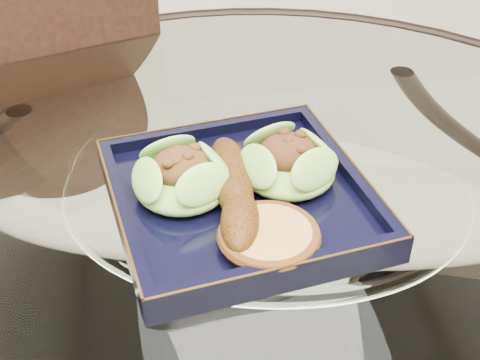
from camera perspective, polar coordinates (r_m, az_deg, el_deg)
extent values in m
cylinder|color=white|center=(0.75, 2.19, -2.75)|extent=(1.10, 1.10, 0.01)
torus|color=black|center=(0.75, 2.19, -2.75)|extent=(1.13, 1.13, 0.02)
cylinder|color=black|center=(1.27, 11.19, -6.47)|extent=(0.04, 0.04, 0.75)
cylinder|color=black|center=(1.21, -14.80, -10.13)|extent=(0.04, 0.04, 0.75)
cube|color=black|center=(1.16, -11.30, -7.53)|extent=(0.47, 0.47, 0.04)
cube|color=black|center=(1.16, -15.34, 6.98)|extent=(0.36, 0.12, 0.42)
cylinder|color=black|center=(1.43, -18.68, -11.66)|extent=(0.03, 0.03, 0.41)
cylinder|color=black|center=(1.46, -5.98, -7.87)|extent=(0.03, 0.03, 0.41)
cube|color=black|center=(0.74, 0.00, -1.88)|extent=(0.30, 0.30, 0.02)
ellipsoid|color=#5CAD32|center=(0.72, -4.94, 0.05)|extent=(0.11, 0.11, 0.04)
ellipsoid|color=#5AA530|center=(0.74, 4.13, 1.26)|extent=(0.11, 0.11, 0.04)
ellipsoid|color=#583009|center=(0.71, -0.45, -0.88)|extent=(0.06, 0.19, 0.03)
cylinder|color=#C08C40|center=(0.66, 2.48, -4.90)|extent=(0.12, 0.12, 0.02)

